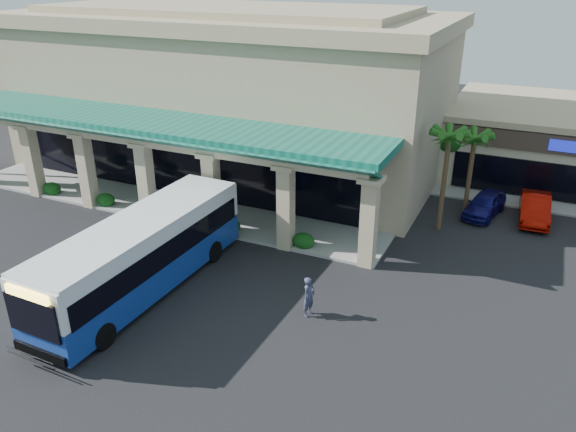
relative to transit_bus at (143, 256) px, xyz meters
The scene contains 10 objects.
ground 3.48m from the transit_bus, 27.94° to the left, with size 110.00×110.00×0.00m, color black.
main_building 18.62m from the transit_bus, 107.10° to the left, with size 30.80×14.80×11.35m, color tan, non-canonical shape.
arcade 9.85m from the transit_bus, 123.14° to the left, with size 30.00×6.20×5.70m, color #0E594A, non-canonical shape.
palm_0 16.74m from the transit_bus, 48.06° to the left, with size 2.40×2.40×6.60m, color #1E5516, non-canonical shape.
palm_1 19.65m from the transit_bus, 51.74° to the left, with size 2.40×2.40×5.80m, color #1E5516, non-canonical shape.
broadleaf_tree 22.79m from the transit_bus, 63.56° to the left, with size 2.60×2.60×4.81m, color #0D3D0F, non-canonical shape.
transit_bus is the anchor object (origin of this frame).
pedestrian 7.87m from the transit_bus, ahead, with size 0.67×0.44×1.85m, color #353953.
car_silver 20.43m from the transit_bus, 49.55° to the left, with size 1.66×4.12×1.41m, color navy.
car_white 22.69m from the transit_bus, 45.06° to the left, with size 1.62×4.64×1.53m, color #930B02.
Camera 1 is at (12.85, -19.11, 14.00)m, focal length 35.00 mm.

